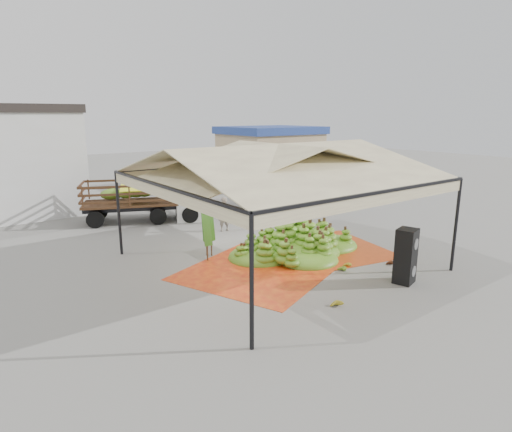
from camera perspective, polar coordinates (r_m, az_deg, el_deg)
ground at (r=14.77m, az=2.87°, el=-6.11°), size 90.00×90.00×0.00m
canopy_tent at (r=14.02m, az=3.02°, el=6.71°), size 8.10×8.10×4.00m
building_tan at (r=30.45m, az=1.91°, el=8.03°), size 6.30×5.30×4.10m
tarp_left at (r=13.91m, az=0.20°, el=-7.32°), size 5.67×5.56×0.01m
tarp_right at (r=16.34m, az=9.78°, el=-4.34°), size 4.53×4.68×0.01m
banana_heap at (r=15.70m, az=5.76°, el=-2.76°), size 5.59×4.67×1.15m
hand_yellow_a at (r=14.52m, az=12.04°, el=-6.37°), size 0.48×0.44×0.18m
hand_yellow_b at (r=11.60m, az=10.76°, el=-11.44°), size 0.58×0.57×0.20m
hand_red_a at (r=14.96m, az=8.44°, el=-5.60°), size 0.47×0.41×0.19m
hand_red_b at (r=15.08m, az=17.51°, el=-5.97°), size 0.50×0.47×0.18m
hand_green at (r=14.07m, az=11.19°, el=-6.87°), size 0.57×0.50×0.23m
hanging_bunches at (r=14.41m, az=8.17°, el=4.05°), size 3.24×0.24×0.20m
speaker_stack at (r=13.48m, az=19.33°, el=-5.07°), size 0.72×0.67×1.67m
banana_leaves at (r=15.15m, az=-5.62°, el=-5.64°), size 0.96×1.36×3.70m
vendor at (r=18.43m, az=-4.33°, el=0.26°), size 0.58×0.41×1.50m
truck_left at (r=20.73m, az=-13.72°, el=2.69°), size 6.01×4.03×1.96m
truck_right at (r=24.33m, az=5.95°, el=5.17°), size 7.07×2.78×2.38m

